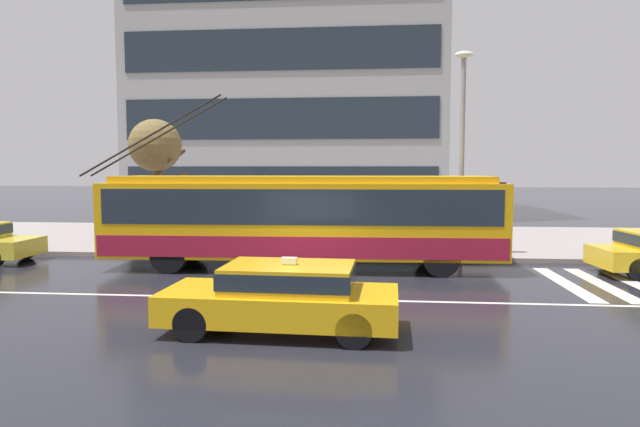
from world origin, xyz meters
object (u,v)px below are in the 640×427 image
object	(u,v)px
trolleybus	(303,217)
pedestrian_approaching_curb	(289,202)
pedestrian_at_shelter	(251,203)
street_lamp	(462,136)
street_tree_bare	(155,147)
bus_shelter	(286,195)
taxi_oncoming_near	(284,294)

from	to	relation	value
trolleybus	pedestrian_approaching_curb	world-z (taller)	trolleybus
pedestrian_at_shelter	street_lamp	bearing A→B (deg)	-13.78
trolleybus	street_tree_bare	xyz separation A→B (m)	(-6.03, 3.65, 2.28)
bus_shelter	pedestrian_approaching_curb	size ratio (longest dim) A/B	2.07
taxi_oncoming_near	street_lamp	size ratio (longest dim) A/B	0.66
pedestrian_at_shelter	street_tree_bare	xyz separation A→B (m)	(-3.59, -0.19, 2.10)
trolleybus	street_lamp	bearing A→B (deg)	21.83
pedestrian_at_shelter	bus_shelter	bearing A→B (deg)	-14.38
taxi_oncoming_near	pedestrian_approaching_curb	distance (m)	10.05
pedestrian_approaching_curb	street_lamp	world-z (taller)	street_lamp
street_tree_bare	pedestrian_approaching_curb	bearing A→B (deg)	-3.05
trolleybus	street_tree_bare	bearing A→B (deg)	148.84
bus_shelter	street_lamp	distance (m)	6.57
pedestrian_approaching_curb	street_lamp	xyz separation A→B (m)	(5.94, -1.37, 2.29)
pedestrian_at_shelter	pedestrian_approaching_curb	bearing A→B (deg)	-16.86
taxi_oncoming_near	bus_shelter	xyz separation A→B (m)	(-1.50, 10.00, 1.35)
pedestrian_approaching_curb	street_lamp	bearing A→B (deg)	-12.97
taxi_oncoming_near	street_tree_bare	distance (m)	12.45
bus_shelter	street_lamp	size ratio (longest dim) A/B	0.62
trolleybus	street_tree_bare	world-z (taller)	trolleybus
bus_shelter	pedestrian_at_shelter	bearing A→B (deg)	165.62
pedestrian_at_shelter	street_lamp	xyz separation A→B (m)	(7.46, -1.83, 2.36)
trolleybus	street_tree_bare	size ratio (longest dim) A/B	2.68
trolleybus	bus_shelter	xyz separation A→B (m)	(-1.06, 3.48, 0.50)
trolleybus	bus_shelter	distance (m)	3.67
street_lamp	bus_shelter	bearing A→B (deg)	166.36
bus_shelter	pedestrian_approaching_curb	distance (m)	0.30
trolleybus	taxi_oncoming_near	bearing A→B (deg)	-86.08
trolleybus	taxi_oncoming_near	distance (m)	6.58
bus_shelter	pedestrian_at_shelter	distance (m)	1.47
bus_shelter	street_tree_bare	xyz separation A→B (m)	(-4.98, 0.17, 1.78)
pedestrian_at_shelter	pedestrian_approaching_curb	world-z (taller)	pedestrian_approaching_curb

